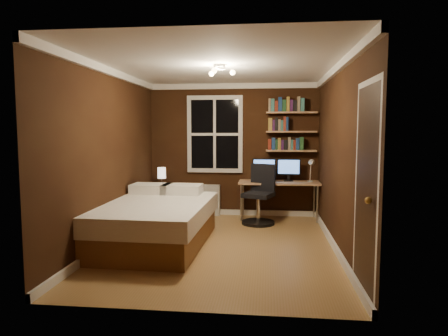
# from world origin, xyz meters

# --- Properties ---
(floor) EXTENTS (4.20, 4.20, 0.00)m
(floor) POSITION_xyz_m (0.00, 0.00, 0.00)
(floor) COLOR olive
(floor) RESTS_ON ground
(wall_back) EXTENTS (3.20, 0.04, 2.50)m
(wall_back) POSITION_xyz_m (0.00, 2.10, 1.25)
(wall_back) COLOR black
(wall_back) RESTS_ON ground
(wall_left) EXTENTS (0.04, 4.20, 2.50)m
(wall_left) POSITION_xyz_m (-1.60, 0.00, 1.25)
(wall_left) COLOR black
(wall_left) RESTS_ON ground
(wall_right) EXTENTS (0.04, 4.20, 2.50)m
(wall_right) POSITION_xyz_m (1.60, 0.00, 1.25)
(wall_right) COLOR black
(wall_right) RESTS_ON ground
(ceiling) EXTENTS (3.20, 4.20, 0.02)m
(ceiling) POSITION_xyz_m (0.00, 0.00, 2.50)
(ceiling) COLOR white
(ceiling) RESTS_ON wall_back
(window) EXTENTS (1.06, 0.06, 1.46)m
(window) POSITION_xyz_m (-0.35, 2.06, 1.55)
(window) COLOR silver
(window) RESTS_ON wall_back
(door) EXTENTS (0.03, 0.82, 2.05)m
(door) POSITION_xyz_m (1.59, -1.55, 1.02)
(door) COLOR black
(door) RESTS_ON ground
(door_knob) EXTENTS (0.06, 0.06, 0.06)m
(door_knob) POSITION_xyz_m (1.55, -1.85, 1.00)
(door_knob) COLOR #B69343
(door_knob) RESTS_ON door
(ceiling_fixture) EXTENTS (0.44, 0.44, 0.18)m
(ceiling_fixture) POSITION_xyz_m (0.00, -0.10, 2.40)
(ceiling_fixture) COLOR beige
(ceiling_fixture) RESTS_ON ceiling
(bookshelf_lower) EXTENTS (0.92, 0.22, 0.03)m
(bookshelf_lower) POSITION_xyz_m (1.08, 1.98, 1.25)
(bookshelf_lower) COLOR #AB7A53
(bookshelf_lower) RESTS_ON wall_back
(books_row_lower) EXTENTS (0.66, 0.16, 0.23)m
(books_row_lower) POSITION_xyz_m (1.08, 1.98, 1.38)
(books_row_lower) COLOR maroon
(books_row_lower) RESTS_ON bookshelf_lower
(bookshelf_middle) EXTENTS (0.92, 0.22, 0.03)m
(bookshelf_middle) POSITION_xyz_m (1.08, 1.98, 1.60)
(bookshelf_middle) COLOR #AB7A53
(bookshelf_middle) RESTS_ON wall_back
(books_row_middle) EXTENTS (0.42, 0.16, 0.23)m
(books_row_middle) POSITION_xyz_m (1.08, 1.98, 1.73)
(books_row_middle) COLOR navy
(books_row_middle) RESTS_ON bookshelf_middle
(bookshelf_upper) EXTENTS (0.92, 0.22, 0.03)m
(bookshelf_upper) POSITION_xyz_m (1.08, 1.98, 1.95)
(bookshelf_upper) COLOR #AB7A53
(bookshelf_upper) RESTS_ON wall_back
(books_row_upper) EXTENTS (0.60, 0.16, 0.23)m
(books_row_upper) POSITION_xyz_m (1.08, 1.98, 2.08)
(books_row_upper) COLOR #224F28
(books_row_upper) RESTS_ON bookshelf_upper
(bed) EXTENTS (1.66, 2.26, 0.75)m
(bed) POSITION_xyz_m (-1.00, -0.01, 0.32)
(bed) COLOR brown
(bed) RESTS_ON ground
(nightstand) EXTENTS (0.43, 0.43, 0.50)m
(nightstand) POSITION_xyz_m (-1.30, 1.69, 0.25)
(nightstand) COLOR brown
(nightstand) RESTS_ON ground
(bedside_lamp) EXTENTS (0.15, 0.15, 0.44)m
(bedside_lamp) POSITION_xyz_m (-1.30, 1.69, 0.72)
(bedside_lamp) COLOR beige
(bedside_lamp) RESTS_ON nightstand
(radiator) EXTENTS (0.39, 0.14, 0.59)m
(radiator) POSITION_xyz_m (-0.44, 1.99, 0.29)
(radiator) COLOR beige
(radiator) RESTS_ON ground
(desk) EXTENTS (1.46, 0.55, 0.69)m
(desk) POSITION_xyz_m (0.86, 1.81, 0.63)
(desk) COLOR #AB7A53
(desk) RESTS_ON ground
(monitor_left) EXTENTS (0.43, 0.12, 0.41)m
(monitor_left) POSITION_xyz_m (0.59, 1.88, 0.90)
(monitor_left) COLOR black
(monitor_left) RESTS_ON desk
(monitor_right) EXTENTS (0.43, 0.12, 0.41)m
(monitor_right) POSITION_xyz_m (1.04, 1.88, 0.90)
(monitor_right) COLOR black
(monitor_right) RESTS_ON desk
(desk_lamp) EXTENTS (0.14, 0.32, 0.44)m
(desk_lamp) POSITION_xyz_m (1.43, 1.73, 0.91)
(desk_lamp) COLOR silver
(desk_lamp) RESTS_ON desk
(office_chair) EXTENTS (0.60, 0.60, 1.04)m
(office_chair) POSITION_xyz_m (0.52, 1.40, 0.40)
(office_chair) COLOR black
(office_chair) RESTS_ON ground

